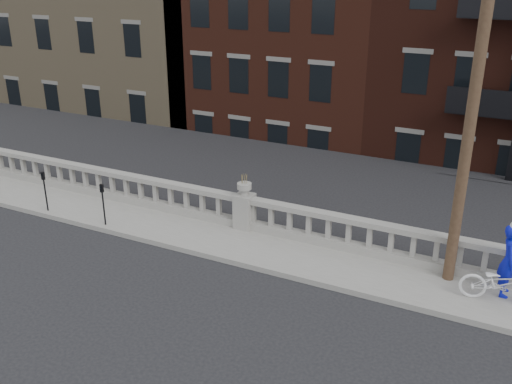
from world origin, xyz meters
TOP-DOWN VIEW (x-y plane):
  - ground at (0.00, 0.00)m, footprint 120.00×120.00m
  - sidewalk at (0.00, 3.00)m, footprint 32.00×2.20m
  - balustrade at (0.00, 3.95)m, footprint 28.00×0.34m
  - planter_pedestal at (0.00, 3.95)m, footprint 0.55×0.55m
  - lower_level at (0.56, 23.04)m, footprint 80.00×44.00m
  - utility_pole at (6.20, 3.60)m, footprint 1.60×0.28m
  - parking_meter_a at (-6.46, 2.15)m, footprint 0.10×0.09m
  - parking_meter_b at (-4.01, 2.15)m, footprint 0.10×0.09m
  - bicycle at (7.49, 3.01)m, footprint 2.00×0.95m
  - cyclist at (7.56, 3.44)m, footprint 0.50×0.71m

SIDE VIEW (x-z plane):
  - ground at x=0.00m, z-range 0.00..0.00m
  - sidewalk at x=0.00m, z-range 0.00..0.15m
  - balustrade at x=0.00m, z-range 0.13..1.16m
  - bicycle at x=7.49m, z-range 0.15..1.16m
  - planter_pedestal at x=0.00m, z-range -0.05..1.71m
  - parking_meter_a at x=-6.46m, z-range 0.32..1.68m
  - parking_meter_b at x=-4.01m, z-range 0.32..1.68m
  - cyclist at x=7.56m, z-range 0.15..2.02m
  - lower_level at x=0.56m, z-range -7.77..13.03m
  - utility_pole at x=6.20m, z-range 0.24..10.24m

